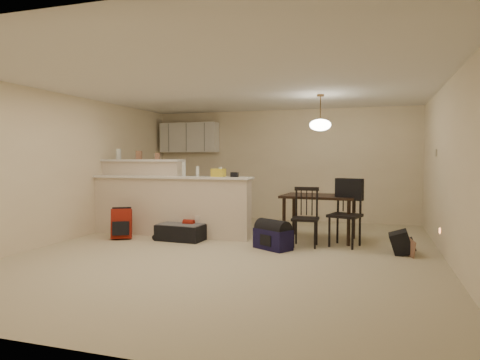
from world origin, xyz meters
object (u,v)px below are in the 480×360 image
at_px(dining_chair_near, 305,217).
at_px(red_backpack, 122,224).
at_px(black_daypack, 401,243).
at_px(navy_duffel, 273,239).
at_px(dining_table, 319,201).
at_px(dining_chair_far, 345,213).
at_px(pendant_lamp, 320,124).
at_px(suitcase, 182,232).

height_order(dining_chair_near, red_backpack, dining_chair_near).
bearing_deg(black_daypack, navy_duffel, 98.19).
xyz_separation_m(dining_table, dining_chair_far, (0.46, -0.43, -0.15)).
height_order(dining_chair_far, red_backpack, dining_chair_far).
bearing_deg(dining_chair_near, navy_duffel, -144.59).
bearing_deg(dining_chair_far, pendant_lamp, 152.62).
height_order(dining_table, black_daypack, dining_table).
distance_m(dining_table, pendant_lamp, 1.31).
bearing_deg(suitcase, black_daypack, 3.37).
relative_size(dining_table, black_daypack, 3.50).
distance_m(dining_table, black_daypack, 1.57).
height_order(pendant_lamp, suitcase, pendant_lamp).
height_order(red_backpack, navy_duffel, red_backpack).
xyz_separation_m(dining_chair_far, navy_duffel, (-1.05, -0.54, -0.37)).
bearing_deg(navy_duffel, suitcase, -157.46).
distance_m(dining_chair_near, dining_chair_far, 0.64).
bearing_deg(dining_table, dining_chair_near, -98.80).
distance_m(red_backpack, black_daypack, 4.61).
relative_size(dining_table, dining_chair_near, 1.38).
bearing_deg(black_daypack, dining_chair_near, 86.60).
distance_m(pendant_lamp, red_backpack, 3.86).
height_order(dining_table, dining_chair_near, dining_chair_near).
height_order(pendant_lamp, dining_chair_far, pendant_lamp).
relative_size(dining_chair_far, suitcase, 1.33).
distance_m(dining_table, navy_duffel, 1.26).
distance_m(dining_table, red_backpack, 3.48).
xyz_separation_m(dining_table, red_backpack, (-3.32, -0.95, -0.42)).
distance_m(dining_chair_near, black_daypack, 1.47).
relative_size(pendant_lamp, red_backpack, 1.20).
bearing_deg(suitcase, dining_chair_far, 9.52).
xyz_separation_m(dining_chair_near, navy_duffel, (-0.45, -0.35, -0.31)).
xyz_separation_m(suitcase, red_backpack, (-1.05, -0.22, 0.12)).
bearing_deg(navy_duffel, pendant_lamp, 89.88).
xyz_separation_m(dining_chair_near, suitcase, (-2.12, -0.10, -0.34)).
bearing_deg(dining_chair_near, suitcase, -179.90).
bearing_deg(dining_table, navy_duffel, -117.09).
relative_size(dining_chair_near, suitcase, 1.19).
distance_m(dining_chair_far, black_daypack, 0.95).
bearing_deg(dining_chair_near, dining_table, 74.52).
xyz_separation_m(dining_chair_far, red_backpack, (-3.78, -0.51, -0.27)).
xyz_separation_m(suitcase, navy_duffel, (1.67, -0.25, 0.02)).
xyz_separation_m(pendant_lamp, dining_chair_far, (0.46, -0.43, -1.46)).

